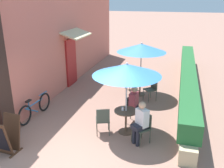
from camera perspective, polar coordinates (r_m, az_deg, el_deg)
ground_plane at (r=6.68m, az=-8.51°, el=-16.55°), size 120.00×120.00×0.00m
cafe_facade_wall at (r=11.77m, az=-9.34°, el=10.45°), size 0.98×11.62×4.20m
planter_hedge at (r=11.12m, az=16.88°, el=1.07°), size 0.60×10.62×1.01m
patio_table_near at (r=7.49m, az=3.19°, el=-7.62°), size 0.70×0.70×0.72m
patio_umbrella_near at (r=6.94m, az=3.42°, el=3.26°), size 1.95×1.95×2.18m
cafe_chair_near_left at (r=7.06m, az=7.18°, el=-9.37°), size 0.56×0.56×0.87m
seated_patron_near_left at (r=6.91m, az=6.54°, el=-8.40°), size 0.50×0.51×1.25m
cafe_chair_near_right at (r=8.08m, az=4.54°, el=-5.34°), size 0.46×0.46×0.87m
seated_patron_near_right at (r=7.97m, az=5.33°, el=-4.37°), size 0.45×0.38×1.25m
cafe_chair_near_back at (r=7.35m, az=-2.10°, el=-7.96°), size 0.51×0.51×0.87m
coffee_cup_near at (r=7.37m, az=2.47°, el=-5.73°), size 0.07×0.07×0.09m
patio_table_mid at (r=10.33m, az=6.44°, el=0.16°), size 0.70×0.70×0.72m
patio_umbrella_mid at (r=9.94m, az=6.77°, el=8.19°), size 1.95×1.95×2.18m
cafe_chair_mid_left at (r=10.83m, az=4.08°, el=1.28°), size 0.57×0.57×0.87m
cafe_chair_mid_right at (r=9.84m, az=9.06°, el=-0.84°), size 0.57×0.57×0.87m
coffee_cup_mid at (r=10.38m, az=5.97°, el=1.85°), size 0.07×0.07×0.09m
bicycle_leaning at (r=8.81m, az=-17.18°, el=-5.23°), size 0.15×1.77×0.75m
menu_board at (r=7.16m, az=-23.02°, el=-10.78°), size 0.58×0.67×0.98m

